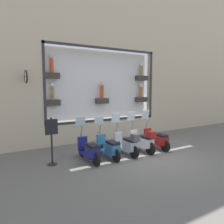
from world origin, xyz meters
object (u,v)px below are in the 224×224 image
(scooter_red_0, at_px, (157,139))
(scooter_teal_3, at_px, (109,147))
(scooter_white_1, at_px, (143,141))
(scooter_navy_4, at_px, (89,150))
(shop_sign_post, at_px, (52,140))
(scooter_silver_2, at_px, (127,144))

(scooter_red_0, height_order, scooter_teal_3, scooter_red_0)
(scooter_white_1, height_order, scooter_navy_4, scooter_white_1)
(scooter_white_1, xyz_separation_m, shop_sign_post, (0.44, 3.80, 0.44))
(scooter_teal_3, relative_size, scooter_navy_4, 1.00)
(scooter_teal_3, distance_m, shop_sign_post, 2.22)
(scooter_teal_3, distance_m, scooter_navy_4, 0.84)
(scooter_white_1, distance_m, scooter_teal_3, 1.68)
(scooter_silver_2, height_order, scooter_teal_3, scooter_silver_2)
(scooter_red_0, relative_size, scooter_white_1, 1.00)
(scooter_navy_4, bearing_deg, scooter_red_0, -89.95)
(scooter_red_0, xyz_separation_m, scooter_navy_4, (-0.00, 3.35, -0.00))
(scooter_red_0, distance_m, scooter_silver_2, 1.68)
(scooter_navy_4, bearing_deg, scooter_silver_2, -92.06)
(scooter_teal_3, bearing_deg, shop_sign_post, 79.82)
(shop_sign_post, bearing_deg, scooter_silver_2, -98.45)
(scooter_silver_2, xyz_separation_m, shop_sign_post, (0.44, 2.97, 0.45))
(scooter_silver_2, distance_m, shop_sign_post, 3.03)
(scooter_red_0, relative_size, scooter_teal_3, 1.00)
(scooter_silver_2, bearing_deg, scooter_teal_3, 86.02)
(scooter_white_1, height_order, scooter_teal_3, scooter_white_1)
(scooter_red_0, xyz_separation_m, scooter_white_1, (-0.06, 0.84, 0.05))
(scooter_red_0, bearing_deg, scooter_white_1, 93.96)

